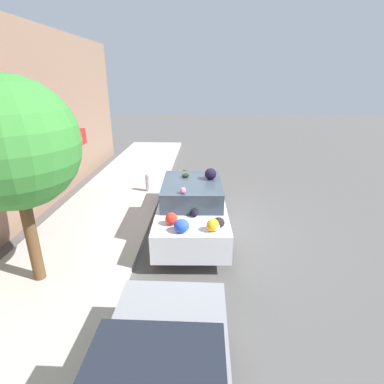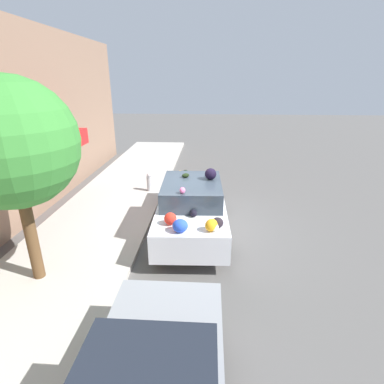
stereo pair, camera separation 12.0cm
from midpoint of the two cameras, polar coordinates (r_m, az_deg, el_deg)
The scene contains 6 objects.
ground_plane at distance 8.91m, azimuth -0.77°, elevation -7.03°, with size 60.00×60.00×0.00m, color #565451.
sidewalk_curb at distance 9.46m, azimuth -17.41°, elevation -5.92°, with size 24.00×3.20×0.12m.
building_facade at distance 9.73m, azimuth -31.59°, elevation 10.06°, with size 18.00×1.20×5.80m.
street_tree at distance 6.46m, azimuth -30.73°, elevation 7.82°, with size 2.46×2.46×4.16m.
fire_hydrant at distance 11.49m, azimuth -7.84°, elevation 1.88°, with size 0.20×0.20×0.70m.
art_car at distance 8.51m, azimuth 0.40°, elevation -2.46°, with size 4.65×1.97×1.86m.
Camera 2 is at (-7.84, -0.66, 4.17)m, focal length 28.00 mm.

